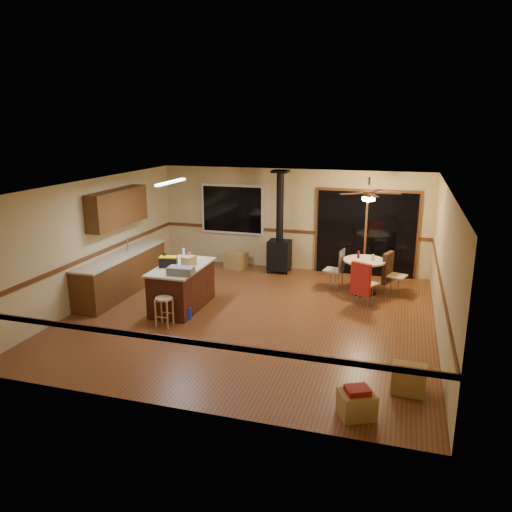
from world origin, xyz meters
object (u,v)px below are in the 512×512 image
at_px(toolbox_grey, 181,271).
at_px(chair_near, 361,279).
at_px(wood_stove, 279,244).
at_px(chair_right, 389,268).
at_px(bar_stool, 164,312).
at_px(chair_left, 338,265).
at_px(box_under_window, 236,260).
at_px(blue_bucket, 184,313).
at_px(box_corner_a, 357,405).
at_px(box_corner_b, 409,379).
at_px(dining_table, 364,270).
at_px(toolbox_black, 168,262).
at_px(kitchen_island, 182,287).

relative_size(toolbox_grey, chair_near, 0.71).
bearing_deg(wood_stove, chair_right, -18.78).
xyz_separation_m(toolbox_grey, bar_stool, (-0.16, -0.45, -0.69)).
distance_m(chair_left, box_under_window, 3.01).
distance_m(bar_stool, blue_bucket, 0.51).
bearing_deg(bar_stool, chair_right, 38.21).
xyz_separation_m(chair_left, box_corner_a, (0.94, -5.08, -0.42)).
distance_m(box_under_window, box_corner_a, 7.15).
bearing_deg(chair_right, bar_stool, -141.79).
distance_m(chair_right, box_corner_b, 4.30).
distance_m(toolbox_grey, blue_bucket, 0.86).
bearing_deg(blue_bucket, bar_stool, -114.72).
distance_m(chair_near, box_corner_a, 4.17).
bearing_deg(bar_stool, chair_left, 47.47).
xyz_separation_m(dining_table, chair_right, (0.53, 0.11, 0.06)).
relative_size(toolbox_black, chair_right, 0.50).
xyz_separation_m(dining_table, box_under_window, (-3.41, 1.09, -0.32)).
height_order(toolbox_grey, blue_bucket, toolbox_grey).
bearing_deg(wood_stove, blue_bucket, -105.71).
relative_size(wood_stove, blue_bucket, 8.86).
bearing_deg(kitchen_island, chair_right, 27.69).
height_order(toolbox_grey, box_corner_a, toolbox_grey).
bearing_deg(box_under_window, chair_left, -19.71).
relative_size(wood_stove, box_corner_a, 5.70).
height_order(wood_stove, chair_near, wood_stove).
height_order(blue_bucket, chair_right, chair_right).
bearing_deg(dining_table, chair_right, 11.53).
bearing_deg(box_under_window, chair_right, -14.01).
bearing_deg(kitchen_island, wood_stove, 66.91).
height_order(wood_stove, bar_stool, wood_stove).
xyz_separation_m(chair_left, box_under_window, (-2.81, 1.01, -0.38)).
bearing_deg(chair_right, chair_left, -178.69).
height_order(wood_stove, chair_left, wood_stove).
bearing_deg(toolbox_grey, chair_near, 27.28).
bearing_deg(chair_left, box_corner_a, -79.49).
bearing_deg(bar_stool, toolbox_grey, 70.27).
height_order(toolbox_black, chair_right, toolbox_black).
distance_m(kitchen_island, box_under_window, 3.11).
bearing_deg(toolbox_black, wood_stove, 64.52).
bearing_deg(box_corner_a, dining_table, 93.97).
relative_size(chair_left, chair_near, 0.74).
relative_size(toolbox_black, box_under_window, 0.67).
relative_size(toolbox_black, bar_stool, 0.61).
bearing_deg(chair_near, dining_table, 90.97).
bearing_deg(wood_stove, bar_stool, -106.73).
relative_size(kitchen_island, chair_left, 3.26).
xyz_separation_m(toolbox_black, chair_right, (4.26, 2.25, -0.40)).
bearing_deg(toolbox_black, chair_right, 27.91).
relative_size(chair_left, box_corner_b, 1.10).
relative_size(toolbox_grey, chair_left, 0.96).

